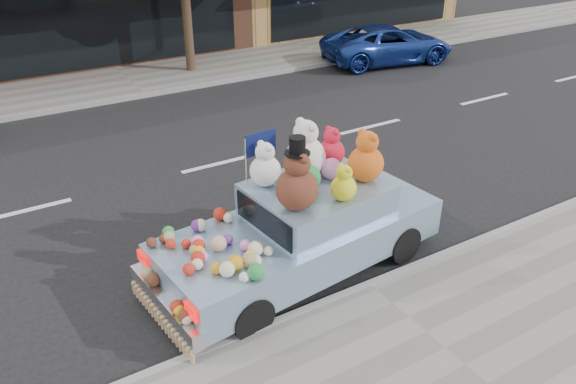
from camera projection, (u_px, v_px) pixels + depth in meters
ground at (222, 163)px, 11.89m from camera, size 120.00×120.00×0.00m
near_sidewalk at (445, 351)px, 6.96m from camera, size 60.00×3.00×0.12m
far_sidewalk at (129, 81)px, 16.76m from camera, size 60.00×3.00×0.12m
near_kerb at (369, 286)px, 8.09m from camera, size 60.00×0.12×0.13m
far_kerb at (145, 95)px, 15.63m from camera, size 60.00×0.12×0.13m
car_blue at (388, 44)px, 18.54m from camera, size 4.66×2.74×1.22m
art_car at (303, 222)px, 8.22m from camera, size 4.64×2.19×2.38m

